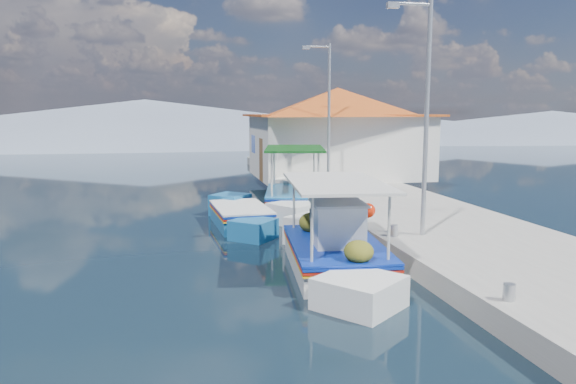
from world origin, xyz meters
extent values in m
plane|color=black|center=(0.00, 0.00, 0.00)|extent=(160.00, 160.00, 0.00)
cube|color=#9D9A93|center=(5.90, 6.00, 0.25)|extent=(5.00, 44.00, 0.50)
cylinder|color=#A5A8AD|center=(3.80, -3.00, 0.65)|extent=(0.20, 0.20, 0.30)
cylinder|color=#A5A8AD|center=(3.80, 2.00, 0.65)|extent=(0.20, 0.20, 0.30)
cylinder|color=#A5A8AD|center=(3.80, 8.00, 0.65)|extent=(0.20, 0.20, 0.30)
cylinder|color=#A5A8AD|center=(3.80, 14.00, 0.65)|extent=(0.20, 0.20, 0.30)
cube|color=white|center=(1.90, 0.99, 0.20)|extent=(2.41, 4.13, 0.86)
cube|color=white|center=(1.62, 3.59, 0.31)|extent=(2.02, 2.02, 0.95)
cube|color=white|center=(2.17, -1.52, 0.20)|extent=(1.97, 1.97, 0.82)
cube|color=#0B2994|center=(1.90, 0.99, 0.60)|extent=(2.48, 4.26, 0.05)
cube|color=#B31B0F|center=(1.90, 0.99, 0.53)|extent=(2.48, 4.26, 0.05)
cube|color=yellow|center=(1.90, 0.99, 0.46)|extent=(2.48, 4.26, 0.04)
cube|color=#0B2994|center=(1.90, 0.99, 0.66)|extent=(2.50, 4.22, 0.05)
cube|color=brown|center=(1.90, 0.99, 0.64)|extent=(2.24, 4.04, 0.05)
cube|color=white|center=(1.93, 0.72, 1.14)|extent=(1.22, 1.29, 1.00)
cube|color=silver|center=(1.93, 0.72, 1.65)|extent=(1.33, 1.39, 0.05)
cylinder|color=beige|center=(0.93, 2.55, 1.36)|extent=(0.06, 0.06, 1.45)
cylinder|color=beige|center=(2.52, 2.72, 1.36)|extent=(0.06, 0.06, 1.45)
cylinder|color=beige|center=(1.28, -0.74, 1.36)|extent=(0.06, 0.06, 1.45)
cylinder|color=beige|center=(2.87, -0.57, 1.36)|extent=(0.06, 0.06, 1.45)
cube|color=silver|center=(1.90, 0.99, 2.09)|extent=(2.51, 4.14, 0.06)
ellipsoid|color=#424B14|center=(1.40, 2.22, 0.89)|extent=(0.69, 0.76, 0.52)
ellipsoid|color=#424B14|center=(1.99, 2.74, 0.85)|extent=(0.58, 0.64, 0.44)
ellipsoid|color=#424B14|center=(2.26, -0.61, 0.87)|extent=(0.62, 0.68, 0.46)
sphere|color=#FF2808|center=(2.75, 1.63, 1.32)|extent=(0.36, 0.36, 0.36)
cube|color=white|center=(2.68, 8.95, 0.22)|extent=(2.78, 4.14, 0.97)
cube|color=white|center=(2.16, 11.45, 0.35)|extent=(2.04, 2.04, 1.07)
cube|color=white|center=(3.19, 6.53, 0.22)|extent=(1.98, 1.98, 0.92)
cube|color=#0B2994|center=(2.68, 8.95, 0.67)|extent=(2.86, 4.26, 0.06)
cube|color=#B31B0F|center=(2.68, 8.95, 0.59)|extent=(2.86, 4.26, 0.05)
cube|color=yellow|center=(2.68, 8.95, 0.52)|extent=(2.86, 4.26, 0.04)
cube|color=#196099|center=(2.68, 8.95, 0.75)|extent=(2.88, 4.23, 0.05)
cube|color=brown|center=(2.68, 8.95, 0.71)|extent=(2.60, 4.03, 0.05)
cylinder|color=beige|center=(1.56, 10.35, 1.53)|extent=(0.07, 0.07, 1.63)
cylinder|color=beige|center=(3.16, 10.68, 1.53)|extent=(0.07, 0.07, 1.63)
cylinder|color=beige|center=(2.21, 7.22, 1.53)|extent=(0.07, 0.07, 1.63)
cylinder|color=beige|center=(3.81, 7.56, 1.53)|extent=(0.07, 0.07, 1.63)
cube|color=#0C4012|center=(2.68, 8.95, 2.35)|extent=(2.88, 4.16, 0.07)
cube|color=#196099|center=(0.32, 6.43, 0.19)|extent=(1.79, 3.10, 0.84)
cube|color=#196099|center=(0.46, 8.44, 0.30)|extent=(1.61, 1.61, 0.92)
cube|color=#196099|center=(0.19, 4.49, 0.19)|extent=(1.56, 1.56, 0.79)
cube|color=#0B2994|center=(0.32, 6.43, 0.58)|extent=(1.84, 3.20, 0.05)
cube|color=#B31B0F|center=(0.32, 6.43, 0.51)|extent=(1.84, 3.20, 0.04)
cube|color=yellow|center=(0.32, 6.43, 0.45)|extent=(1.84, 3.20, 0.04)
cube|color=white|center=(0.32, 6.43, 0.64)|extent=(1.85, 3.17, 0.04)
cube|color=brown|center=(0.32, 6.43, 0.62)|extent=(1.66, 3.03, 0.04)
cube|color=silver|center=(6.20, 15.00, 2.00)|extent=(8.00, 6.00, 3.00)
cube|color=#B15218|center=(6.20, 15.00, 3.55)|extent=(8.64, 6.48, 0.10)
pyramid|color=#B15218|center=(6.20, 15.00, 4.20)|extent=(10.49, 10.49, 1.40)
cube|color=brown|center=(2.22, 14.00, 1.50)|extent=(0.06, 1.00, 2.00)
cube|color=#0B2994|center=(2.22, 16.50, 2.10)|extent=(0.06, 1.20, 0.90)
cylinder|color=#A5A8AD|center=(4.60, 2.00, 3.50)|extent=(0.12, 0.12, 6.00)
cylinder|color=#A5A8AD|center=(4.10, 2.00, 6.35)|extent=(1.00, 0.08, 0.08)
cube|color=#A5A8AD|center=(3.60, 2.00, 6.30)|extent=(0.30, 0.14, 0.14)
cylinder|color=#A5A8AD|center=(4.60, 11.00, 3.50)|extent=(0.12, 0.12, 6.00)
cylinder|color=#A5A8AD|center=(4.10, 11.00, 6.35)|extent=(1.00, 0.08, 0.08)
cube|color=#A5A8AD|center=(3.60, 11.00, 6.30)|extent=(0.30, 0.14, 0.14)
cone|color=gray|center=(-5.00, 56.00, 2.45)|extent=(96.00, 96.00, 5.50)
cone|color=gray|center=(25.00, 56.00, 1.60)|extent=(76.80, 76.80, 3.80)
cone|color=gray|center=(50.00, 56.00, 1.80)|extent=(89.60, 89.60, 4.20)
camera|label=1|loc=(-1.74, -10.96, 3.71)|focal=33.81mm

